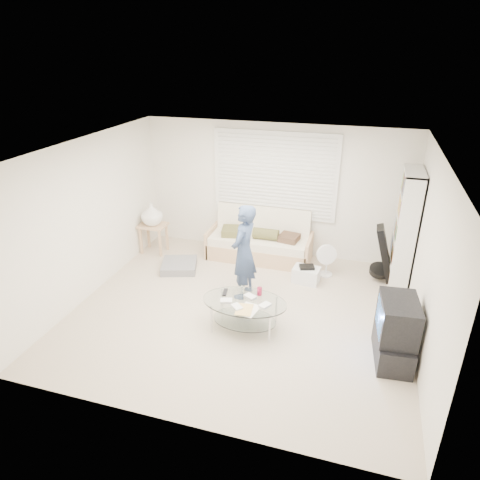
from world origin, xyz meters
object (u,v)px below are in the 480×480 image
(bookshelf, at_px, (405,230))
(tv_unit, at_px, (395,332))
(futon_sofa, at_px, (260,243))
(coffee_table, at_px, (245,306))

(bookshelf, xyz_separation_m, tv_unit, (-0.13, -2.07, -0.56))
(futon_sofa, relative_size, bookshelf, 0.98)
(bookshelf, distance_m, coffee_table, 2.98)
(bookshelf, xyz_separation_m, coffee_table, (-2.15, -1.97, -0.63))
(bookshelf, relative_size, tv_unit, 2.25)
(futon_sofa, xyz_separation_m, bookshelf, (2.49, -0.29, 0.68))
(futon_sofa, xyz_separation_m, tv_unit, (2.37, -2.36, 0.12))
(tv_unit, xyz_separation_m, coffee_table, (-2.02, 0.10, -0.07))
(futon_sofa, distance_m, coffee_table, 2.28)
(bookshelf, distance_m, tv_unit, 2.15)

